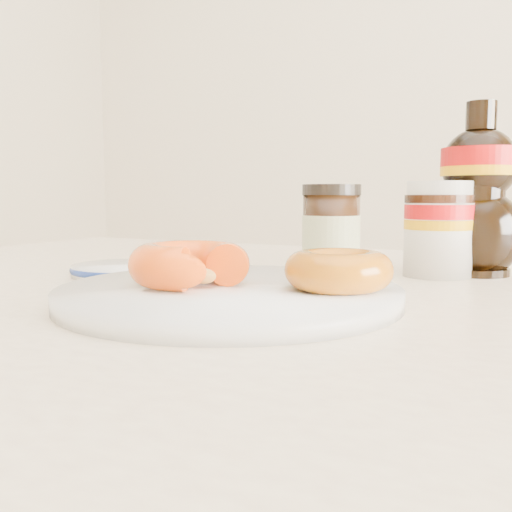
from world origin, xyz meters
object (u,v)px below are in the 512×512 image
at_px(dark_jar, 331,233).
at_px(nutella_jar, 438,225).
at_px(donut_bitten, 189,264).
at_px(blue_rim_saucer, 126,269).
at_px(dining_table, 345,383).
at_px(plate, 229,294).
at_px(syrup_bottle, 478,189).
at_px(donut_whole, 338,270).

bearing_deg(dark_jar, nutella_jar, 32.40).
bearing_deg(donut_bitten, blue_rim_saucer, 129.71).
height_order(dining_table, donut_bitten, donut_bitten).
xyz_separation_m(plate, syrup_bottle, (0.17, 0.28, 0.09)).
xyz_separation_m(syrup_bottle, dark_jar, (-0.14, -0.10, -0.05)).
height_order(dining_table, syrup_bottle, syrup_bottle).
relative_size(plate, donut_bitten, 2.80).
distance_m(donut_bitten, dark_jar, 0.20).
distance_m(donut_bitten, donut_whole, 0.13).
bearing_deg(dark_jar, syrup_bottle, 35.77).
distance_m(dining_table, donut_whole, 0.13).
xyz_separation_m(dining_table, dark_jar, (-0.05, 0.10, 0.13)).
xyz_separation_m(donut_whole, blue_rim_saucer, (-0.28, 0.07, -0.02)).
height_order(donut_bitten, donut_whole, donut_bitten).
bearing_deg(syrup_bottle, dining_table, -114.58).
xyz_separation_m(donut_whole, nutella_jar, (0.04, 0.22, 0.03)).
relative_size(donut_bitten, blue_rim_saucer, 0.84).
xyz_separation_m(syrup_bottle, blue_rim_saucer, (-0.35, -0.19, -0.09)).
bearing_deg(nutella_jar, plate, -118.11).
height_order(nutella_jar, dark_jar, nutella_jar).
height_order(plate, blue_rim_saucer, plate).
height_order(dining_table, dark_jar, dark_jar).
relative_size(dining_table, donut_bitten, 13.58).
xyz_separation_m(dark_jar, blue_rim_saucer, (-0.22, -0.09, -0.04)).
distance_m(donut_whole, dark_jar, 0.17).
height_order(nutella_jar, blue_rim_saucer, nutella_jar).
relative_size(plate, nutella_jar, 2.72).
bearing_deg(nutella_jar, syrup_bottle, 43.84).
relative_size(dining_table, nutella_jar, 13.21).
height_order(plate, donut_bitten, donut_bitten).
xyz_separation_m(donut_bitten, donut_whole, (0.12, 0.04, -0.00)).
relative_size(syrup_bottle, dark_jar, 1.90).
bearing_deg(blue_rim_saucer, donut_bitten, -33.79).
height_order(plate, donut_whole, donut_whole).
height_order(plate, syrup_bottle, syrup_bottle).
relative_size(nutella_jar, syrup_bottle, 0.55).
xyz_separation_m(dining_table, syrup_bottle, (0.09, 0.20, 0.18)).
bearing_deg(plate, dark_jar, 81.28).
bearing_deg(blue_rim_saucer, donut_whole, -13.66).
relative_size(donut_whole, dark_jar, 0.87).
bearing_deg(donut_bitten, dining_table, 24.21).
xyz_separation_m(dining_table, nutella_jar, (0.05, 0.16, 0.14)).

